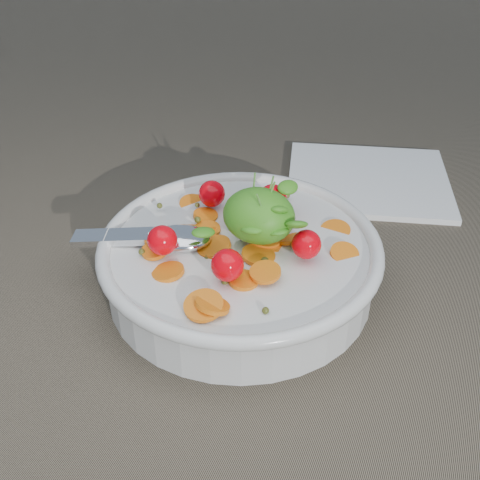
% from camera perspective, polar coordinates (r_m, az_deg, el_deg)
% --- Properties ---
extents(ground, '(6.00, 6.00, 0.00)m').
position_cam_1_polar(ground, '(0.53, -1.29, -4.76)').
color(ground, '#6F634F').
rests_on(ground, ground).
extents(bowl, '(0.26, 0.24, 0.10)m').
position_cam_1_polar(bowl, '(0.51, -0.00, -1.92)').
color(bowl, silver).
rests_on(bowl, ground).
extents(napkin, '(0.21, 0.20, 0.01)m').
position_cam_1_polar(napkin, '(0.69, 12.05, 5.58)').
color(napkin, white).
rests_on(napkin, ground).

